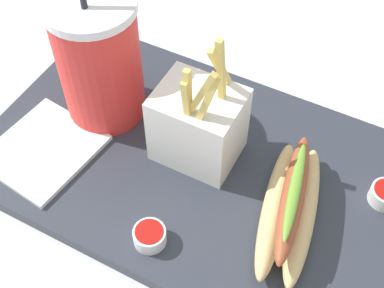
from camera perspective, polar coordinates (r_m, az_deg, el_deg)
ground_plane at (r=0.64m, az=-0.00°, el=-3.30°), size 2.40×2.40×0.02m
food_tray at (r=0.63m, az=-0.00°, el=-2.26°), size 0.50×0.31×0.02m
soda_cup at (r=0.62m, az=-10.11°, el=9.02°), size 0.10×0.10×0.26m
fries_basket at (r=0.59m, az=0.55°, el=2.21°), size 0.09×0.08×0.17m
hot_dog_1 at (r=0.57m, az=10.65°, el=-6.76°), size 0.09×0.18×0.06m
ketchup_cup_2 at (r=0.55m, az=-4.65°, el=-9.94°), size 0.04×0.04×0.02m
napkin_stack at (r=0.65m, az=-15.87°, el=-0.59°), size 0.12×0.13×0.01m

